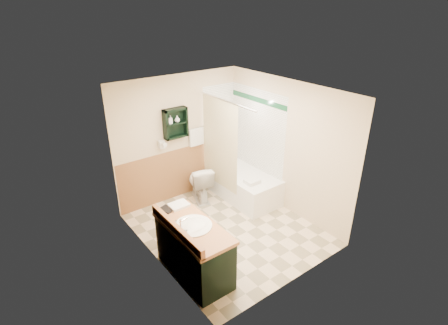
% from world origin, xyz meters
% --- Properties ---
extents(floor, '(3.00, 3.00, 0.00)m').
position_xyz_m(floor, '(0.00, 0.00, 0.00)').
color(floor, beige).
rests_on(floor, ground).
extents(back_wall, '(2.60, 0.04, 2.40)m').
position_xyz_m(back_wall, '(0.00, 1.52, 1.20)').
color(back_wall, '#FFF0C7').
rests_on(back_wall, ground).
extents(left_wall, '(0.04, 3.00, 2.40)m').
position_xyz_m(left_wall, '(-1.32, 0.00, 1.20)').
color(left_wall, '#FFF0C7').
rests_on(left_wall, ground).
extents(right_wall, '(0.04, 3.00, 2.40)m').
position_xyz_m(right_wall, '(1.32, 0.00, 1.20)').
color(right_wall, '#FFF0C7').
rests_on(right_wall, ground).
extents(ceiling, '(2.60, 3.00, 0.04)m').
position_xyz_m(ceiling, '(0.00, 0.00, 2.42)').
color(ceiling, white).
rests_on(ceiling, back_wall).
extents(wainscot_left, '(2.98, 2.98, 1.00)m').
position_xyz_m(wainscot_left, '(-1.29, 0.00, 0.50)').
color(wainscot_left, '#A86B44').
rests_on(wainscot_left, left_wall).
extents(wainscot_back, '(2.58, 2.58, 1.00)m').
position_xyz_m(wainscot_back, '(0.00, 1.49, 0.50)').
color(wainscot_back, '#A86B44').
rests_on(wainscot_back, back_wall).
extents(mirror_frame, '(1.30, 1.30, 1.00)m').
position_xyz_m(mirror_frame, '(-1.27, -0.55, 1.50)').
color(mirror_frame, brown).
rests_on(mirror_frame, left_wall).
extents(mirror_glass, '(1.20, 1.20, 0.90)m').
position_xyz_m(mirror_glass, '(-1.27, -0.55, 1.50)').
color(mirror_glass, white).
rests_on(mirror_glass, left_wall).
extents(tile_right, '(1.50, 1.50, 2.10)m').
position_xyz_m(tile_right, '(1.28, 0.75, 1.05)').
color(tile_right, white).
rests_on(tile_right, right_wall).
extents(tile_back, '(0.95, 0.95, 2.10)m').
position_xyz_m(tile_back, '(1.03, 1.48, 1.05)').
color(tile_back, white).
rests_on(tile_back, back_wall).
extents(tile_accent, '(1.50, 1.50, 0.10)m').
position_xyz_m(tile_accent, '(1.27, 0.75, 1.90)').
color(tile_accent, '#14492A').
rests_on(tile_accent, right_wall).
extents(wall_shelf, '(0.45, 0.15, 0.55)m').
position_xyz_m(wall_shelf, '(-0.10, 1.41, 1.55)').
color(wall_shelf, black).
rests_on(wall_shelf, back_wall).
extents(hair_dryer, '(0.10, 0.24, 0.18)m').
position_xyz_m(hair_dryer, '(-0.40, 1.43, 1.20)').
color(hair_dryer, silver).
rests_on(hair_dryer, back_wall).
extents(towel_bar, '(0.40, 0.06, 0.40)m').
position_xyz_m(towel_bar, '(0.35, 1.45, 1.35)').
color(towel_bar, white).
rests_on(towel_bar, back_wall).
extents(curtain_rod, '(0.03, 1.60, 0.03)m').
position_xyz_m(curtain_rod, '(0.53, 0.75, 2.00)').
color(curtain_rod, silver).
rests_on(curtain_rod, back_wall).
extents(shower_curtain, '(1.05, 1.05, 1.70)m').
position_xyz_m(shower_curtain, '(0.53, 0.92, 1.15)').
color(shower_curtain, beige).
rests_on(shower_curtain, curtain_rod).
extents(vanity, '(0.59, 1.27, 0.81)m').
position_xyz_m(vanity, '(-0.99, -0.55, 0.40)').
color(vanity, black).
rests_on(vanity, ground).
extents(bathtub, '(0.78, 1.50, 0.52)m').
position_xyz_m(bathtub, '(0.93, 0.68, 0.26)').
color(bathtub, white).
rests_on(bathtub, ground).
extents(toilet, '(0.60, 0.81, 0.71)m').
position_xyz_m(toilet, '(0.19, 1.13, 0.35)').
color(toilet, white).
rests_on(toilet, ground).
extents(counter_towel, '(0.28, 0.22, 0.04)m').
position_xyz_m(counter_towel, '(-0.89, 0.00, 0.83)').
color(counter_towel, white).
rests_on(counter_towel, vanity).
extents(vanity_book, '(0.16, 0.06, 0.21)m').
position_xyz_m(vanity_book, '(-1.16, -0.00, 0.91)').
color(vanity_book, black).
rests_on(vanity_book, vanity).
extents(tub_towel, '(0.26, 0.22, 0.07)m').
position_xyz_m(tub_towel, '(0.79, 0.28, 0.56)').
color(tub_towel, white).
rests_on(tub_towel, bathtub).
extents(soap_bottle_a, '(0.12, 0.16, 0.07)m').
position_xyz_m(soap_bottle_a, '(-0.20, 1.40, 1.60)').
color(soap_bottle_a, white).
rests_on(soap_bottle_a, wall_shelf).
extents(soap_bottle_b, '(0.11, 0.13, 0.09)m').
position_xyz_m(soap_bottle_b, '(-0.07, 1.40, 1.61)').
color(soap_bottle_b, white).
rests_on(soap_bottle_b, wall_shelf).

